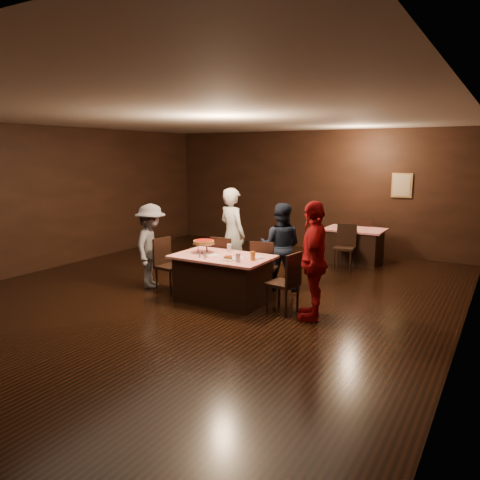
% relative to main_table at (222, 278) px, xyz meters
% --- Properties ---
extents(room, '(10.00, 10.04, 3.02)m').
position_rel_main_table_xyz_m(room, '(-0.41, -0.05, 1.75)').
color(room, black).
rests_on(room, ground).
extents(main_table, '(1.60, 1.00, 0.77)m').
position_rel_main_table_xyz_m(main_table, '(0.00, 0.00, 0.00)').
color(main_table, red).
rests_on(main_table, ground).
extents(back_table, '(1.30, 0.90, 0.77)m').
position_rel_main_table_xyz_m(back_table, '(1.04, 3.88, 0.00)').
color(back_table, red).
rests_on(back_table, ground).
extents(chair_far_left, '(0.43, 0.43, 0.95)m').
position_rel_main_table_xyz_m(chair_far_left, '(-0.40, 0.75, 0.09)').
color(chair_far_left, black).
rests_on(chair_far_left, ground).
extents(chair_far_right, '(0.50, 0.50, 0.95)m').
position_rel_main_table_xyz_m(chair_far_right, '(0.40, 0.75, 0.09)').
color(chair_far_right, black).
rests_on(chair_far_right, ground).
extents(chair_end_left, '(0.46, 0.46, 0.95)m').
position_rel_main_table_xyz_m(chair_end_left, '(-1.10, 0.00, 0.09)').
color(chair_end_left, black).
rests_on(chair_end_left, ground).
extents(chair_end_right, '(0.47, 0.47, 0.95)m').
position_rel_main_table_xyz_m(chair_end_right, '(1.10, 0.00, 0.09)').
color(chair_end_right, black).
rests_on(chair_end_right, ground).
extents(chair_back_near, '(0.46, 0.46, 0.95)m').
position_rel_main_table_xyz_m(chair_back_near, '(1.04, 3.18, 0.09)').
color(chair_back_near, black).
rests_on(chair_back_near, ground).
extents(chair_back_far, '(0.50, 0.50, 0.95)m').
position_rel_main_table_xyz_m(chair_back_far, '(1.04, 4.48, 0.09)').
color(chair_back_far, black).
rests_on(chair_back_far, ground).
extents(diner_white_jacket, '(0.77, 0.64, 1.79)m').
position_rel_main_table_xyz_m(diner_white_jacket, '(-0.52, 1.18, 0.51)').
color(diner_white_jacket, silver).
rests_on(diner_white_jacket, ground).
extents(diner_navy_hoodie, '(0.89, 0.77, 1.57)m').
position_rel_main_table_xyz_m(diner_navy_hoodie, '(0.51, 1.14, 0.40)').
color(diner_navy_hoodie, black).
rests_on(diner_navy_hoodie, ground).
extents(diner_grey_knit, '(0.90, 1.13, 1.53)m').
position_rel_main_table_xyz_m(diner_grey_knit, '(-1.57, 0.05, 0.38)').
color(diner_grey_knit, slate).
rests_on(diner_grey_knit, ground).
extents(diner_red_shirt, '(0.74, 1.12, 1.76)m').
position_rel_main_table_xyz_m(diner_red_shirt, '(1.61, -0.03, 0.50)').
color(diner_red_shirt, '#A60F13').
rests_on(diner_red_shirt, ground).
extents(pizza_stand, '(0.38, 0.38, 0.22)m').
position_rel_main_table_xyz_m(pizza_stand, '(-0.40, 0.05, 0.57)').
color(pizza_stand, black).
rests_on(pizza_stand, main_table).
extents(plate_with_slice, '(0.25, 0.25, 0.06)m').
position_rel_main_table_xyz_m(plate_with_slice, '(0.25, -0.18, 0.41)').
color(plate_with_slice, white).
rests_on(plate_with_slice, main_table).
extents(plate_empty, '(0.25, 0.25, 0.01)m').
position_rel_main_table_xyz_m(plate_empty, '(0.55, 0.15, 0.39)').
color(plate_empty, white).
rests_on(plate_empty, main_table).
extents(glass_front_right, '(0.08, 0.08, 0.14)m').
position_rel_main_table_xyz_m(glass_front_right, '(0.45, -0.25, 0.46)').
color(glass_front_right, silver).
rests_on(glass_front_right, main_table).
extents(glass_amber, '(0.08, 0.08, 0.14)m').
position_rel_main_table_xyz_m(glass_amber, '(0.60, -0.05, 0.46)').
color(glass_amber, '#BF7F26').
rests_on(glass_amber, main_table).
extents(glass_back, '(0.08, 0.08, 0.14)m').
position_rel_main_table_xyz_m(glass_back, '(-0.05, 0.30, 0.46)').
color(glass_back, silver).
rests_on(glass_back, main_table).
extents(condiments, '(0.17, 0.10, 0.09)m').
position_rel_main_table_xyz_m(condiments, '(-0.18, -0.28, 0.43)').
color(condiments, silver).
rests_on(condiments, main_table).
extents(napkin_center, '(0.19, 0.19, 0.01)m').
position_rel_main_table_xyz_m(napkin_center, '(0.30, 0.00, 0.39)').
color(napkin_center, white).
rests_on(napkin_center, main_table).
extents(napkin_left, '(0.21, 0.21, 0.01)m').
position_rel_main_table_xyz_m(napkin_left, '(-0.15, -0.05, 0.39)').
color(napkin_left, white).
rests_on(napkin_left, main_table).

